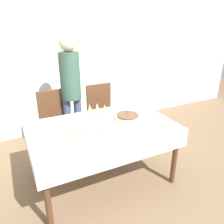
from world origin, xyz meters
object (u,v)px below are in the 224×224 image
Objects in this scene: plate_stack_main at (114,130)px; dining_chair_far_left at (56,121)px; birthday_cake at (127,119)px; person_standing at (71,84)px; champagne_tray at (97,113)px; dining_chair_far_right at (102,113)px.

dining_chair_far_left is at bearing 111.88° from plate_stack_main.
birthday_cake is 0.15× the size of person_standing.
champagne_tray is at bearing -81.51° from person_standing.
dining_chair_far_left reaches higher than champagne_tray.
birthday_cake and champagne_tray have the same top height.
dining_chair_far_left is 0.57× the size of person_standing.
person_standing is (0.27, 0.06, 0.49)m from dining_chair_far_left.
person_standing is at bearing 98.49° from champagne_tray.
birthday_cake is at bearing -52.98° from dining_chair_far_left.
plate_stack_main is (-0.31, -1.02, 0.24)m from dining_chair_far_right.
dining_chair_far_left is 1.13m from birthday_cake.
champagne_tray is at bearing 141.03° from birthday_cake.
person_standing is (-0.10, 0.70, 0.20)m from champagne_tray.
dining_chair_far_right is at bearing -7.05° from person_standing.
person_standing is (-0.45, 0.06, 0.49)m from dining_chair_far_right.
birthday_cake is 1.04m from person_standing.
dining_chair_far_right is (0.72, 0.00, 0.00)m from dining_chair_far_left.
birthday_cake is at bearing -93.87° from dining_chair_far_right.
person_standing is (-0.14, 1.07, 0.26)m from plate_stack_main.
dining_chair_far_right is 1.09m from plate_stack_main.
plate_stack_main is at bearing -82.74° from person_standing.
dining_chair_far_right is at bearing 0.01° from dining_chair_far_left.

